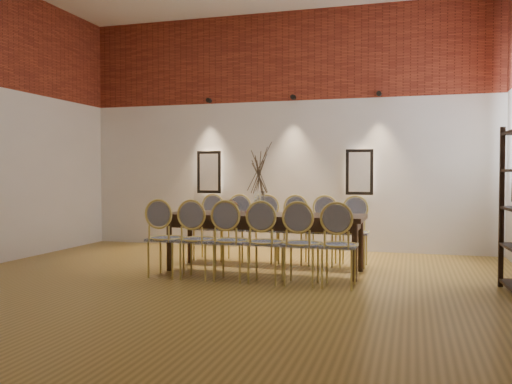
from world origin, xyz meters
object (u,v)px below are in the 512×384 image
(chair_near_b, at_px, (198,240))
(chair_far_b, at_px, (235,229))
(chair_far_c, at_px, (264,230))
(chair_far_e, at_px, (323,231))
(chair_near_d, at_px, (266,242))
(chair_far_a, at_px, (208,228))
(book, at_px, (257,212))
(bowl, at_px, (229,207))
(vase, at_px, (259,202))
(chair_near_e, at_px, (302,244))
(chair_near_f, at_px, (339,245))
(chair_far_d, at_px, (293,230))
(chair_far_f, at_px, (354,232))
(dining_table, at_px, (264,243))
(chair_near_a, at_px, (166,239))
(chair_near_c, at_px, (231,241))

(chair_near_b, relative_size, chair_far_b, 1.00)
(chair_far_c, height_order, chair_far_e, same)
(chair_near_d, relative_size, chair_far_b, 1.00)
(chair_far_a, xyz_separation_m, book, (0.90, -0.52, 0.30))
(bowl, bearing_deg, chair_near_b, -105.98)
(vase, xyz_separation_m, bowl, (-0.40, -0.04, -0.06))
(chair_far_c, height_order, vase, vase)
(chair_near_e, xyz_separation_m, chair_far_e, (0.02, 1.39, 0.00))
(chair_near_e, bearing_deg, chair_near_f, 0.00)
(chair_far_d, xyz_separation_m, chair_far_f, (0.86, -0.01, 0.00))
(book, bearing_deg, chair_far_b, 132.80)
(chair_near_b, height_order, chair_far_e, same)
(chair_near_b, bearing_deg, chair_far_f, 38.95)
(chair_far_d, bearing_deg, book, 52.88)
(chair_far_a, xyz_separation_m, chair_far_c, (0.86, -0.01, 0.00))
(chair_near_b, relative_size, chair_near_d, 1.00)
(chair_far_a, relative_size, chair_far_f, 1.00)
(dining_table, bearing_deg, chair_near_d, -72.82)
(chair_near_b, distance_m, chair_far_e, 1.89)
(dining_table, distance_m, chair_near_b, 0.95)
(chair_near_b, relative_size, chair_near_e, 1.00)
(chair_near_d, xyz_separation_m, chair_far_a, (-1.27, 1.41, 0.00))
(chair_far_e, distance_m, book, 1.00)
(dining_table, xyz_separation_m, chair_far_a, (-1.06, 0.71, 0.09))
(chair_far_c, distance_m, chair_far_f, 1.29)
(vase, relative_size, bowl, 1.25)
(chair_far_c, bearing_deg, chair_far_f, -180.00)
(chair_far_d, distance_m, chair_far_f, 0.86)
(dining_table, relative_size, chair_far_e, 2.74)
(chair_near_a, distance_m, chair_near_c, 0.86)
(chair_near_c, relative_size, chair_far_f, 1.00)
(chair_far_d, relative_size, vase, 3.13)
(chair_near_c, relative_size, chair_far_e, 1.00)
(dining_table, height_order, bowl, bowl)
(chair_near_a, height_order, chair_near_e, same)
(dining_table, bearing_deg, chair_far_d, 72.82)
(chair_near_b, distance_m, vase, 1.00)
(chair_far_e, bearing_deg, book, 31.81)
(chair_near_a, relative_size, bowl, 3.92)
(chair_far_d, distance_m, book, 0.69)
(chair_near_d, relative_size, chair_far_c, 1.00)
(bowl, bearing_deg, chair_far_c, 70.22)
(chair_near_d, xyz_separation_m, book, (-0.37, 0.89, 0.30))
(chair_far_a, bearing_deg, chair_near_b, 107.18)
(chair_near_c, bearing_deg, book, 86.80)
(chair_near_e, distance_m, chair_far_d, 1.45)
(chair_far_d, bearing_deg, chair_far_f, -180.00)
(chair_near_e, relative_size, chair_far_e, 1.00)
(chair_near_f, relative_size, book, 3.62)
(chair_near_b, xyz_separation_m, bowl, (0.18, 0.64, 0.37))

